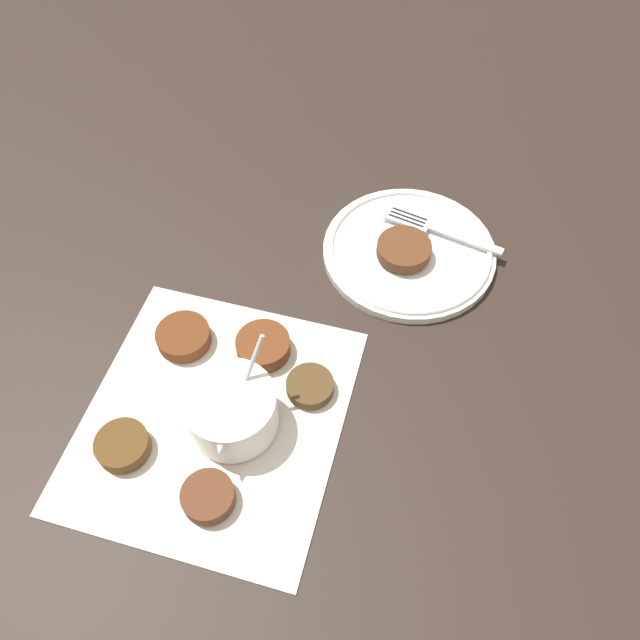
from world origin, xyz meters
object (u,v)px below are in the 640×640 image
sauce_bowl (232,412)px  fork (430,226)px  fritter_on_plate (404,249)px  serving_plate (409,250)px

sauce_bowl → fork: (-0.32, 0.22, -0.01)m
fork → fritter_on_plate: bearing=-35.4°
serving_plate → sauce_bowl: bearing=-35.1°
serving_plate → fritter_on_plate: (0.01, -0.01, 0.02)m
sauce_bowl → fork: 0.39m
fritter_on_plate → fork: fritter_on_plate is taller
sauce_bowl → fritter_on_plate: bearing=144.8°
sauce_bowl → fork: sauce_bowl is taller
sauce_bowl → fritter_on_plate: 0.33m
sauce_bowl → serving_plate: size_ratio=0.47×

